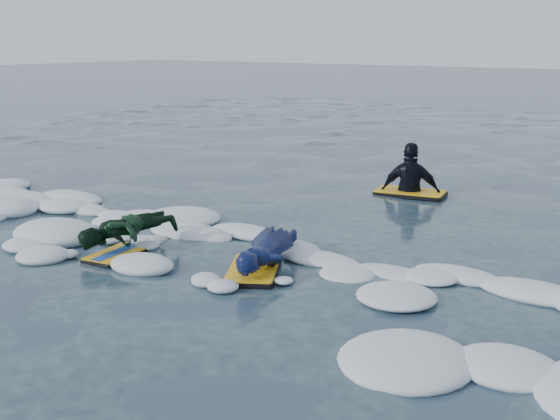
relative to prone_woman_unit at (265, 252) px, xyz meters
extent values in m
plane|color=#1C3144|center=(-0.96, -0.72, -0.20)|extent=(120.00, 120.00, 0.00)
cube|color=black|center=(0.00, -0.22, -0.17)|extent=(1.00, 1.17, 0.05)
cube|color=yellow|center=(0.00, -0.22, -0.13)|extent=(0.97, 1.14, 0.02)
imported|color=navy|center=(0.00, 0.03, 0.02)|extent=(1.04, 1.64, 0.37)
cube|color=black|center=(-1.77, -0.69, -0.17)|extent=(0.58, 0.89, 0.04)
cube|color=yellow|center=(-1.77, -0.69, -0.15)|extent=(0.56, 0.87, 0.01)
cube|color=#184CB5|center=(-1.77, -0.69, -0.14)|extent=(0.27, 0.81, 0.00)
imported|color=#0D321A|center=(-1.77, -0.49, 0.06)|extent=(0.94, 1.37, 0.47)
cube|color=black|center=(-0.30, 4.64, -0.17)|extent=(1.28, 0.86, 0.06)
cube|color=yellow|center=(-0.30, 4.64, -0.12)|extent=(1.25, 0.83, 0.02)
imported|color=black|center=(-0.30, 4.64, -0.17)|extent=(1.12, 0.74, 1.77)
camera|label=1|loc=(4.67, -6.30, 2.43)|focal=45.00mm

